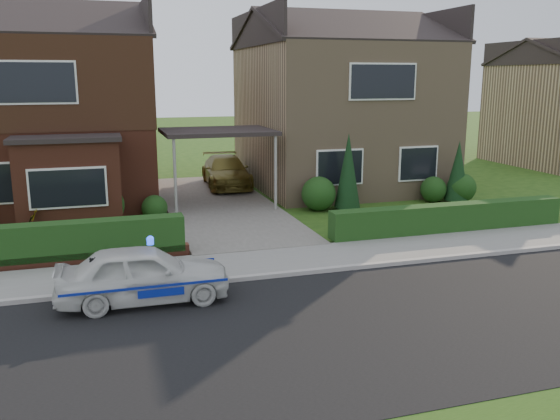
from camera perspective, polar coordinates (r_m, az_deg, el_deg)
name	(u,v)px	position (r m, az deg, el deg)	size (l,w,h in m)	color
ground	(337,328)	(11.27, 5.51, -11.26)	(120.00, 120.00, 0.00)	#204512
road	(337,328)	(11.27, 5.51, -11.26)	(60.00, 6.00, 0.02)	black
kerb	(287,274)	(13.91, 0.66, -6.20)	(60.00, 0.16, 0.12)	#9E9993
sidewalk	(274,262)	(14.87, -0.58, -4.98)	(60.00, 2.00, 0.10)	slate
driveway	(219,205)	(21.35, -5.88, 0.45)	(3.80, 12.00, 0.12)	#666059
house_left	(44,98)	(23.46, -21.77, 9.97)	(7.50, 9.53, 7.25)	brown
house_right	(339,99)	(25.47, 5.66, 10.61)	(7.50, 8.06, 7.25)	#9B7E5F
carport_link	(218,133)	(20.92, -6.02, 7.39)	(3.80, 3.00, 2.77)	black
dwarf_wall	(29,264)	(15.52, -23.02, -4.76)	(7.70, 0.25, 0.36)	brown
hedge_left	(30,269)	(15.71, -22.91, -5.23)	(7.50, 0.55, 0.90)	#103313
hedge_right	(448,233)	(18.37, 15.87, -2.19)	(7.50, 0.55, 0.80)	#103313
shrub_left_mid	(103,206)	(19.18, -16.69, 0.41)	(1.32, 1.32, 1.32)	#103313
shrub_left_near	(155,208)	(19.59, -11.98, 0.20)	(0.84, 0.84, 0.84)	#103313
shrub_right_near	(319,194)	(20.61, 3.73, 1.58)	(1.20, 1.20, 1.20)	#103313
shrub_right_mid	(433,189)	(22.74, 14.54, 1.94)	(0.96, 0.96, 0.96)	#103313
shrub_right_far	(461,188)	(23.02, 17.06, 2.06)	(1.08, 1.08, 1.08)	#103313
conifer_a	(348,173)	(20.68, 6.56, 3.53)	(0.90, 0.90, 2.60)	black
conifer_b	(458,173)	(22.82, 16.74, 3.42)	(0.90, 0.90, 2.20)	black
police_car	(143,275)	(12.54, -13.03, -6.08)	(3.23, 3.53, 1.36)	silver
driveway_car	(226,171)	(24.71, -5.21, 3.73)	(1.73, 4.25, 1.23)	olive
potted_plant_b	(32,224)	(18.43, -22.78, -1.29)	(0.38, 0.47, 0.85)	gray
potted_plant_c	(164,239)	(16.12, -11.10, -2.76)	(0.38, 0.38, 0.67)	gray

